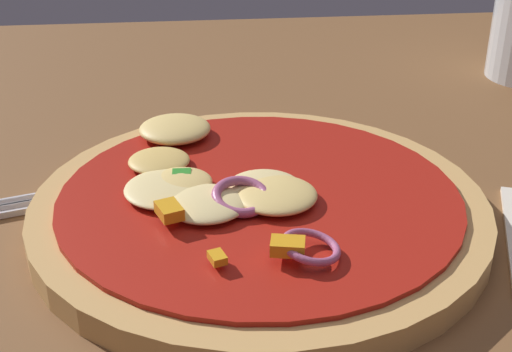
# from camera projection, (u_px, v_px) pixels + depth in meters

# --- Properties ---
(dining_table) EXTENTS (1.22, 0.86, 0.03)m
(dining_table) POSITION_uv_depth(u_px,v_px,m) (318.00, 216.00, 0.46)
(dining_table) COLOR brown
(dining_table) RESTS_ON ground
(pizza) EXTENTS (0.27, 0.27, 0.03)m
(pizza) POSITION_uv_depth(u_px,v_px,m) (255.00, 205.00, 0.42)
(pizza) COLOR tan
(pizza) RESTS_ON dining_table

